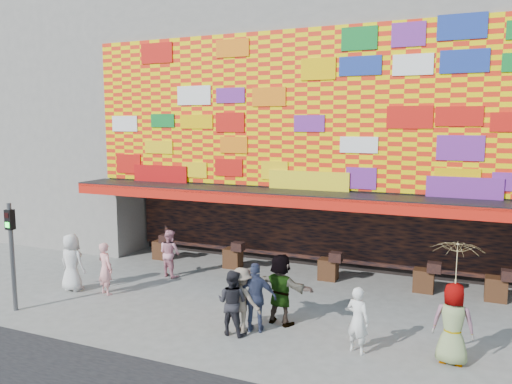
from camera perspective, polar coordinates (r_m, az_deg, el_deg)
ground at (r=13.16m, az=-1.61°, el=-15.04°), size 90.00×90.00×0.00m
shop_building at (r=19.84m, az=8.45°, el=8.06°), size 15.20×9.40×10.00m
neighbor_left at (r=26.28m, az=-20.58°, el=9.23°), size 11.00×8.00×12.00m
signal_left at (r=15.14m, az=-26.16°, el=-5.41°), size 0.22×0.20×3.00m
ped_a at (r=16.47m, az=-20.30°, el=-7.55°), size 0.89×0.59×1.78m
ped_b at (r=15.83m, az=-16.84°, el=-8.36°), size 0.67×0.54×1.59m
ped_c at (r=12.43m, az=-2.75°, el=-12.48°), size 0.80×0.63×1.60m
ped_d at (r=12.61m, az=-1.65°, el=-12.18°), size 1.10×0.72×1.60m
ped_e at (r=12.54m, az=-0.01°, el=-11.96°), size 1.10×0.68×1.74m
ped_f at (r=12.99m, az=2.84°, el=-11.02°), size 1.79×0.91×1.84m
ped_g at (r=11.75m, az=21.58°, el=-13.82°), size 0.89×0.60×1.78m
ped_h at (r=11.72m, az=11.55°, el=-14.13°), size 0.65×0.54×1.52m
ped_i at (r=17.15m, az=-9.82°, el=-6.88°), size 0.91×0.79×1.60m
parasol at (r=11.34m, az=21.91°, el=-7.67°), size 1.33×1.35×1.93m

